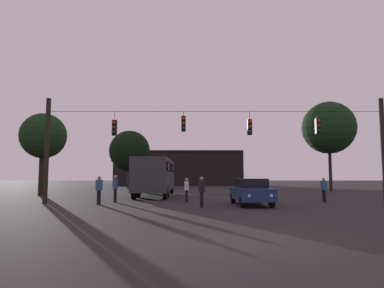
# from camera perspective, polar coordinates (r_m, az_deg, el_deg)

# --- Properties ---
(ground_plane) EXTENTS (168.00, 168.00, 0.00)m
(ground_plane) POSITION_cam_1_polar(r_m,az_deg,el_deg) (33.40, 2.28, -8.23)
(ground_plane) COLOR black
(ground_plane) RESTS_ON ground
(overhead_signal_span) EXTENTS (20.86, 0.44, 6.45)m
(overhead_signal_span) POSITION_cam_1_polar(r_m,az_deg,el_deg) (20.74, 3.81, 0.16)
(overhead_signal_span) COLOR black
(overhead_signal_span) RESTS_ON ground
(city_bus) EXTENTS (2.56, 11.00, 3.00)m
(city_bus) POSITION_cam_1_polar(r_m,az_deg,el_deg) (28.62, -6.26, -4.95)
(city_bus) COLOR #2D2D33
(city_bus) RESTS_ON ground
(car_near_right) EXTENTS (2.02, 4.41, 1.52)m
(car_near_right) POSITION_cam_1_polar(r_m,az_deg,el_deg) (19.92, 9.68, -7.84)
(car_near_right) COLOR navy
(car_near_right) RESTS_ON ground
(pedestrian_crossing_left) EXTENTS (0.31, 0.40, 1.55)m
(pedestrian_crossing_left) POSITION_cam_1_polar(r_m,az_deg,el_deg) (23.45, 21.14, -7.00)
(pedestrian_crossing_left) COLOR black
(pedestrian_crossing_left) RESTS_ON ground
(pedestrian_crossing_center) EXTENTS (0.27, 0.38, 1.54)m
(pedestrian_crossing_center) POSITION_cam_1_polar(r_m,az_deg,el_deg) (21.90, -1.08, -7.51)
(pedestrian_crossing_center) COLOR black
(pedestrian_crossing_center) RESTS_ON ground
(pedestrian_crossing_right) EXTENTS (0.35, 0.42, 1.67)m
(pedestrian_crossing_right) POSITION_cam_1_polar(r_m,az_deg,el_deg) (20.82, -15.55, -7.20)
(pedestrian_crossing_right) COLOR black
(pedestrian_crossing_right) RESTS_ON ground
(pedestrian_near_bus) EXTENTS (0.35, 0.42, 1.63)m
(pedestrian_near_bus) POSITION_cam_1_polar(r_m,az_deg,el_deg) (18.36, 1.47, -7.76)
(pedestrian_near_bus) COLOR black
(pedestrian_near_bus) RESTS_ON ground
(pedestrian_trailing) EXTENTS (0.28, 0.38, 1.72)m
(pedestrian_trailing) POSITION_cam_1_polar(r_m,az_deg,el_deg) (22.22, -12.94, -7.05)
(pedestrian_trailing) COLOR black
(pedestrian_trailing) RESTS_ON ground
(corner_building) EXTENTS (21.49, 8.20, 5.87)m
(corner_building) POSITION_cam_1_polar(r_m,az_deg,el_deg) (59.85, -2.34, -4.14)
(corner_building) COLOR black
(corner_building) RESTS_ON ground
(tree_left_silhouette) EXTENTS (5.66, 5.66, 9.70)m
(tree_left_silhouette) POSITION_cam_1_polar(r_m,az_deg,el_deg) (39.64, 21.85, 2.54)
(tree_left_silhouette) COLOR black
(tree_left_silhouette) RESTS_ON ground
(tree_behind_building) EXTENTS (5.25, 5.25, 7.49)m
(tree_behind_building) POSITION_cam_1_polar(r_m,az_deg,el_deg) (44.47, -10.62, -1.18)
(tree_behind_building) COLOR #2D2116
(tree_behind_building) RESTS_ON ground
(tree_right_far) EXTENTS (3.87, 3.87, 7.03)m
(tree_right_far) POSITION_cam_1_polar(r_m,az_deg,el_deg) (31.70, -23.90, 1.19)
(tree_right_far) COLOR black
(tree_right_far) RESTS_ON ground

